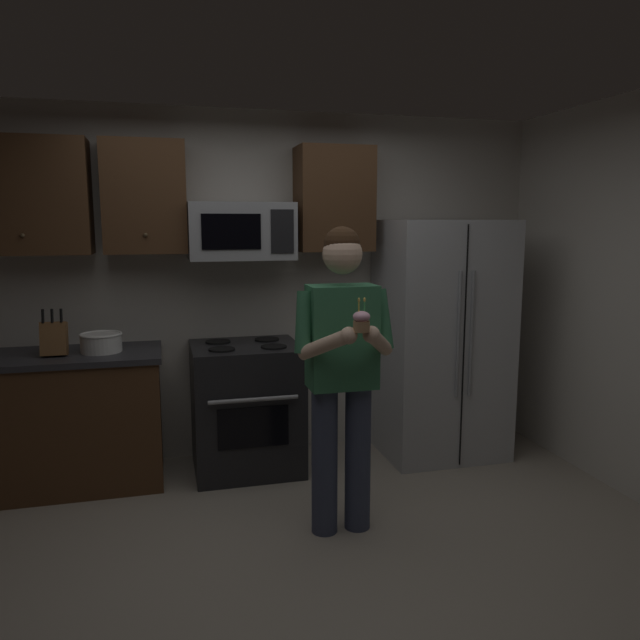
% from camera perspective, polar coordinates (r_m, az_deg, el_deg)
% --- Properties ---
extents(ground_plane, '(6.00, 6.00, 0.00)m').
position_cam_1_polar(ground_plane, '(3.50, -0.77, -21.60)').
color(ground_plane, '#9E9384').
extents(wall_back, '(4.40, 0.10, 2.60)m').
position_cam_1_polar(wall_back, '(4.75, -5.87, 3.17)').
color(wall_back, beige).
rests_on(wall_back, ground).
extents(oven_range, '(0.76, 0.70, 0.93)m').
position_cam_1_polar(oven_range, '(4.52, -6.83, -8.03)').
color(oven_range, black).
rests_on(oven_range, ground).
extents(microwave, '(0.74, 0.41, 0.40)m').
position_cam_1_polar(microwave, '(4.44, -7.35, 8.17)').
color(microwave, '#9EA0A5').
extents(refrigerator, '(0.90, 0.75, 1.80)m').
position_cam_1_polar(refrigerator, '(4.80, 11.18, -1.72)').
color(refrigerator, '#B7BABF').
rests_on(refrigerator, ground).
extents(cabinet_row_upper, '(2.78, 0.36, 0.76)m').
position_cam_1_polar(cabinet_row_upper, '(4.46, -14.98, 10.90)').
color(cabinet_row_upper, '#4C301C').
extents(counter_left, '(1.44, 0.66, 0.92)m').
position_cam_1_polar(counter_left, '(4.56, -23.46, -8.56)').
color(counter_left, '#4C301C').
rests_on(counter_left, ground).
extents(knife_block, '(0.16, 0.15, 0.32)m').
position_cam_1_polar(knife_block, '(4.37, -23.43, -1.57)').
color(knife_block, brown).
rests_on(knife_block, counter_left).
extents(bowl_large_white, '(0.28, 0.28, 0.13)m').
position_cam_1_polar(bowl_large_white, '(4.38, -19.63, -1.93)').
color(bowl_large_white, white).
rests_on(bowl_large_white, counter_left).
extents(person, '(0.60, 0.48, 1.76)m').
position_cam_1_polar(person, '(3.46, 2.09, -4.12)').
color(person, '#383F59').
rests_on(person, ground).
extents(cupcake, '(0.09, 0.09, 0.17)m').
position_cam_1_polar(cupcake, '(3.09, 3.87, -0.09)').
color(cupcake, '#A87F56').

